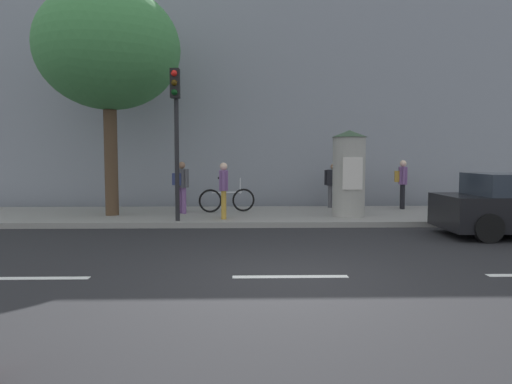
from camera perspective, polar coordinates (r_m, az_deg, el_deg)
The scene contains 12 objects.
ground_plane at distance 7.41m, azimuth 4.20°, elevation -10.25°, with size 80.00×80.00×0.00m, color #232326.
sidewalk_curb at distance 14.27m, azimuth 1.48°, elevation -2.89°, with size 36.00×4.00×0.15m, color gray.
lane_markings at distance 7.41m, azimuth 4.20°, elevation -10.22°, with size 25.80×0.16×0.01m.
building_backdrop at distance 19.33m, azimuth 0.75°, elevation 12.16°, with size 36.00×5.00×9.01m, color gray.
traffic_light at distance 12.54m, azimuth -9.73°, elevation 8.75°, with size 0.24×0.45×3.98m.
poster_column at distance 13.71m, azimuth 11.23°, elevation 2.32°, with size 1.02×1.02×2.47m.
street_tree at distance 14.64m, azimuth -17.51°, elevation 16.22°, with size 4.09×4.09×6.55m.
pedestrian_in_light_jacket at distance 14.29m, azimuth -9.08°, elevation 1.08°, with size 0.51×0.50×1.56m.
pedestrian_in_red_top at distance 12.94m, azimuth -3.95°, elevation 0.73°, with size 0.25×0.63×1.55m.
pedestrian_with_backpack at distance 16.13m, azimuth 17.35°, elevation 1.43°, with size 0.46×0.62×1.60m.
pedestrian_with_bag at distance 15.95m, azimuth 9.38°, elevation 1.17°, with size 0.57×0.35×1.48m.
bicycle_leaning at distance 14.55m, azimuth -3.55°, elevation -0.92°, with size 1.73×0.48×1.09m.
Camera 1 is at (-0.71, -7.14, 1.86)m, focal length 32.87 mm.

